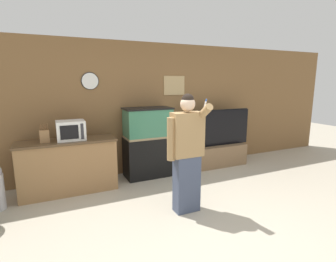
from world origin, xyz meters
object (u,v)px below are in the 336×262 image
object	(u,v)px
person_standing	(187,152)
aquarium_on_stand	(148,142)
counter_island	(69,166)
tv_on_stand	(218,149)
microwave	(71,130)
knife_block	(45,136)

from	to	relation	value
person_standing	aquarium_on_stand	bearing A→B (deg)	89.59
counter_island	person_standing	size ratio (longest dim) A/B	0.93
counter_island	tv_on_stand	size ratio (longest dim) A/B	1.00
microwave	knife_block	bearing A→B (deg)	-174.63
knife_block	person_standing	world-z (taller)	person_standing
counter_island	aquarium_on_stand	world-z (taller)	aquarium_on_stand
counter_island	microwave	xyz separation A→B (m)	(0.07, 0.00, 0.60)
aquarium_on_stand	knife_block	bearing A→B (deg)	-174.05
knife_block	tv_on_stand	size ratio (longest dim) A/B	0.19
aquarium_on_stand	person_standing	size ratio (longest dim) A/B	0.80
tv_on_stand	person_standing	bearing A→B (deg)	-136.85
counter_island	aquarium_on_stand	xyz separation A→B (m)	(1.48, 0.16, 0.23)
microwave	person_standing	xyz separation A→B (m)	(1.39, -1.42, -0.17)
knife_block	aquarium_on_stand	distance (m)	1.84
counter_island	tv_on_stand	world-z (taller)	tv_on_stand
counter_island	person_standing	xyz separation A→B (m)	(1.47, -1.42, 0.43)
knife_block	person_standing	distance (m)	2.27
knife_block	tv_on_stand	xyz separation A→B (m)	(3.41, 0.13, -0.63)
counter_island	knife_block	size ratio (longest dim) A/B	5.24
knife_block	aquarium_on_stand	size ratio (longest dim) A/B	0.22
microwave	tv_on_stand	size ratio (longest dim) A/B	0.28
tv_on_stand	microwave	bearing A→B (deg)	-178.21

